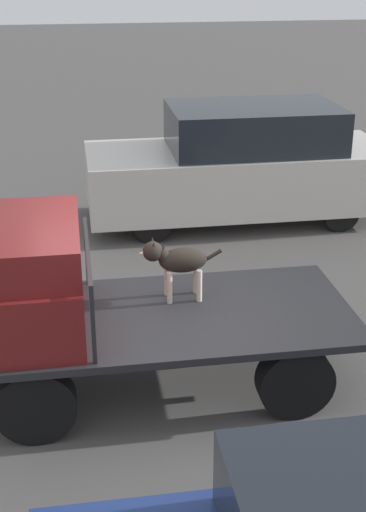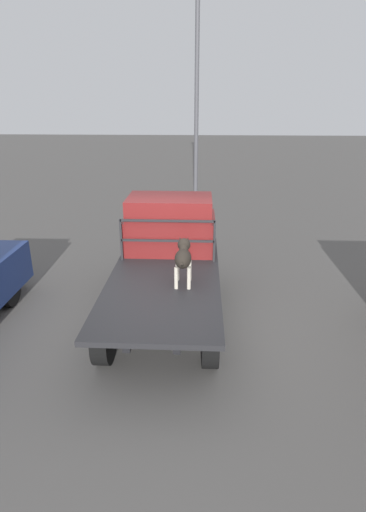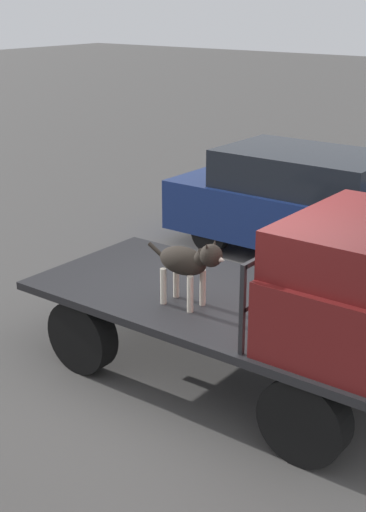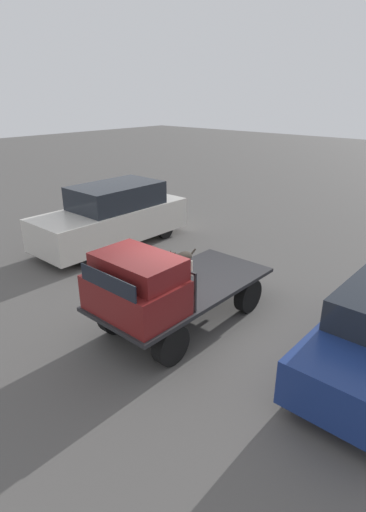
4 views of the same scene
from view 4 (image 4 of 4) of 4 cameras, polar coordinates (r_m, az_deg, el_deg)
ground_plane at (r=8.82m, az=0.26°, el=-9.15°), size 80.00×80.00×0.00m
flatbed_truck at (r=8.52m, az=0.27°, el=-5.69°), size 4.08×1.87×0.83m
truck_cab at (r=7.33m, az=-6.72°, el=-4.24°), size 1.23×1.75×1.08m
truck_headboard at (r=7.73m, az=-3.10°, el=-2.52°), size 0.04×1.75×0.80m
dog at (r=8.59m, az=-0.35°, el=-0.42°), size 0.90×0.27×0.71m
parked_pickup_far at (r=12.99m, az=-9.97°, el=5.65°), size 5.07×1.93×1.95m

